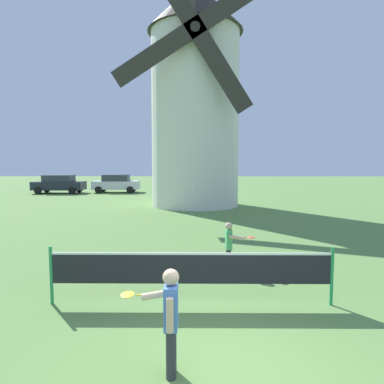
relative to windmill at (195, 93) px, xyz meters
The scene contains 8 objects.
ground_plane 18.03m from the windmill, 89.22° to the right, with size 120.00×120.00×0.00m, color #5B8442.
windmill is the anchor object (origin of this frame).
tennis_net 15.78m from the windmill, 90.28° to the right, with size 5.29×0.06×1.10m.
player_near 17.73m from the windmill, 91.08° to the right, with size 0.76×0.53×1.36m.
player_far 13.95m from the windmill, 86.10° to the right, with size 0.72×0.45×1.19m.
parked_car_black 15.39m from the windmill, 145.01° to the left, with size 4.23×1.89×1.56m.
parked_car_silver 12.79m from the windmill, 127.67° to the left, with size 3.98×1.96×1.56m.
parked_car_blue 10.73m from the windmill, 97.90° to the left, with size 4.29×2.05×1.56m.
Camera 1 is at (-0.22, -4.03, 2.66)m, focal length 31.87 mm.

